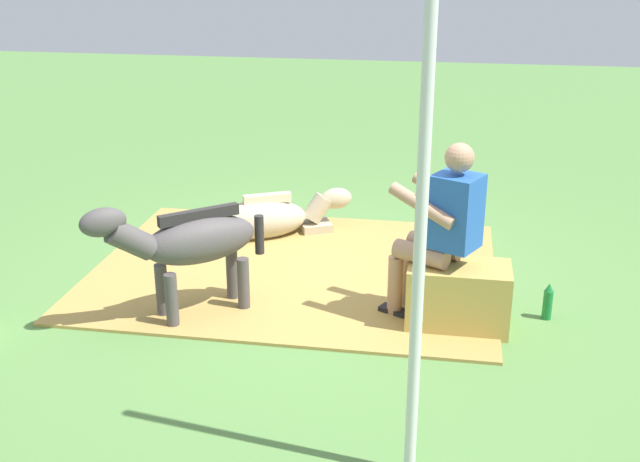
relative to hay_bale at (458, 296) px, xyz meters
name	(u,v)px	position (x,y,z in m)	size (l,w,h in m)	color
ground_plane	(317,283)	(1.12, -0.57, -0.23)	(24.00, 24.00, 0.00)	#568442
hay_patch	(294,269)	(1.34, -0.77, -0.22)	(3.30, 2.60, 0.02)	#AD8C47
hay_bale	(458,296)	(0.00, 0.00, 0.00)	(0.72, 0.41, 0.47)	tan
person_seated	(440,225)	(0.15, -0.05, 0.51)	(0.72, 0.59, 1.35)	tan
pony_standing	(189,243)	(1.91, 0.17, 0.34)	(1.12, 1.00, 0.94)	#4C4747
pony_lying	(270,218)	(1.72, -1.51, -0.04)	(1.32, 0.83, 0.42)	tan
soda_bottle	(548,302)	(-0.65, -0.23, -0.10)	(0.07, 0.07, 0.28)	#197233
tent_pole_left	(420,245)	(0.23, 1.72, 1.05)	(0.06, 0.06, 2.57)	silver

